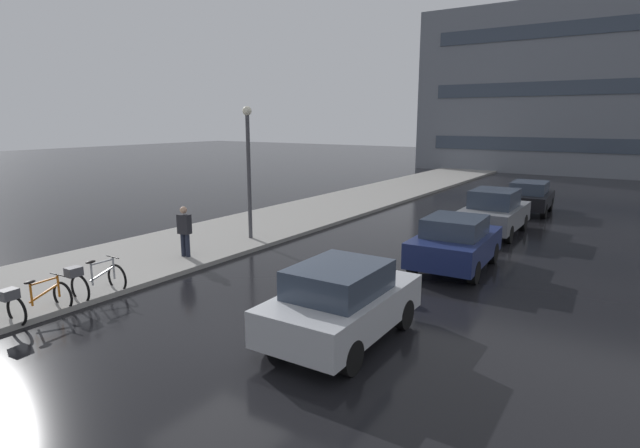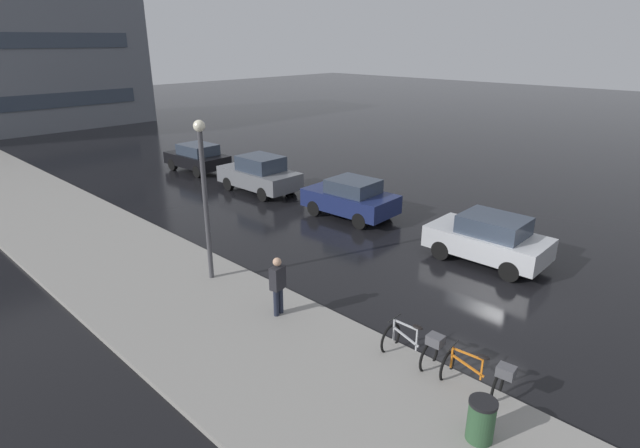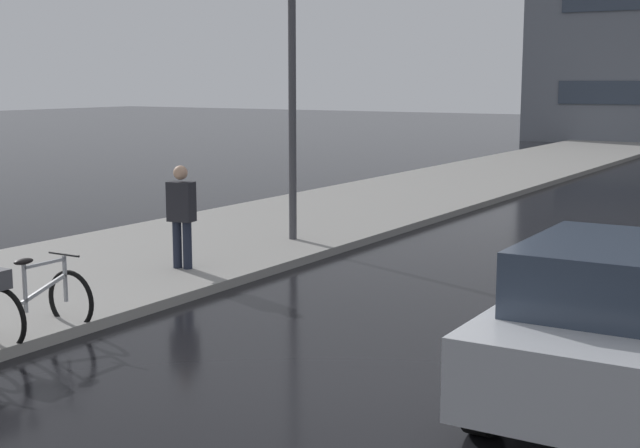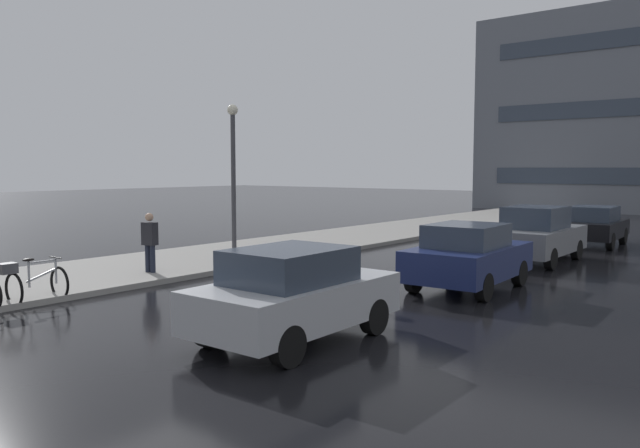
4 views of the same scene
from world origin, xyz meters
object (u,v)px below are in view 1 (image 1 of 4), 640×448
Objects in this scene: car_grey at (494,212)px; streetlamp at (249,161)px; pedestrian at (185,230)px; bicycle_nearest at (33,300)px; car_black at (529,197)px; car_silver at (342,302)px; car_navy at (455,242)px; bicycle_second at (94,280)px.

streetlamp is at bearing -138.44° from car_grey.
bicycle_nearest is at bearing -80.06° from pedestrian.
streetlamp is (-7.06, -6.26, 2.09)m from car_grey.
car_grey is 1.09× the size of car_black.
car_silver is 7.46m from pedestrian.
pedestrian reaches higher than car_navy.
pedestrian is 3.63m from streetlamp.
car_grey is 0.85× the size of streetlamp.
pedestrian is at bearing 102.56° from bicycle_second.
car_black is (6.45, 18.54, 0.26)m from bicycle_second.
streetlamp reaches higher than car_navy.
streetlamp reaches higher than bicycle_second.
streetlamp is (0.02, 3.06, 1.96)m from pedestrian.
pedestrian is at bearing -127.22° from car_grey.
pedestrian is (-0.81, 3.65, 0.47)m from bicycle_second.
car_grey is 5.58m from car_black.
car_silver is at bearing -92.41° from car_navy.
car_grey is 9.66m from streetlamp.
car_silver is 11.55m from car_grey.
car_grey reaches higher than car_navy.
car_navy is (6.56, 7.52, 0.30)m from bicycle_second.
car_black is 0.78× the size of streetlamp.
car_navy is at bearing 48.91° from bicycle_second.
car_navy is 7.70m from streetlamp.
bicycle_nearest is 0.37× the size of car_navy.
bicycle_second is (-0.09, 1.52, 0.03)m from bicycle_nearest.
car_grey is at bearing 64.21° from bicycle_second.
car_silver is at bearing 12.60° from bicycle_second.
streetlamp reaches higher than car_black.
pedestrian is (-7.37, -3.87, 0.18)m from car_navy.
streetlamp is (-7.35, -0.81, 2.14)m from car_navy.
car_grey reaches higher than bicycle_second.
car_silver reaches higher than car_navy.
car_navy is 0.93× the size of car_grey.
streetlamp reaches higher than bicycle_nearest.
car_navy is at bearing 87.59° from car_silver.
bicycle_second is at bearing -83.25° from streetlamp.
streetlamp reaches higher than pedestrian.
bicycle_nearest is 0.35× the size of car_grey.
car_silver reaches higher than bicycle_nearest.
bicycle_second is at bearing -77.44° from pedestrian.
streetlamp is (-0.79, 6.71, 2.44)m from bicycle_second.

